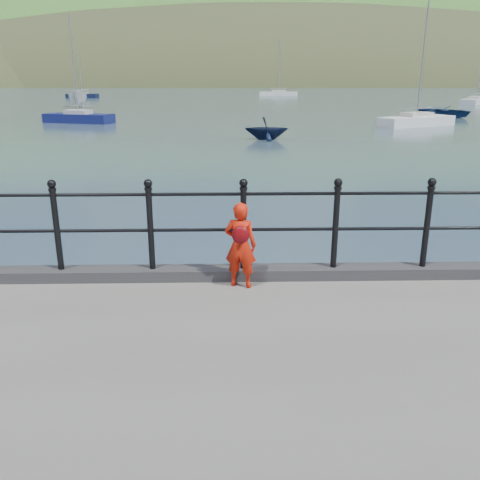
{
  "coord_description": "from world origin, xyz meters",
  "views": [
    {
      "loc": [
        0.4,
        -6.45,
        3.58
      ],
      "look_at": [
        0.56,
        -0.2,
        1.55
      ],
      "focal_mm": 38.0,
      "sensor_mm": 36.0,
      "label": 1
    }
  ],
  "objects_px": {
    "launch_blue": "(445,111)",
    "sailboat_left": "(82,96)",
    "child": "(240,245)",
    "launch_white": "(78,98)",
    "railing": "(197,219)",
    "sailboat_port": "(79,118)",
    "sailboat_near": "(416,121)",
    "sailboat_far": "(476,101)",
    "launch_navy": "(266,128)",
    "sailboat_deep": "(279,94)"
  },
  "relations": [
    {
      "from": "child",
      "to": "launch_blue",
      "type": "relative_size",
      "value": 0.23
    },
    {
      "from": "sailboat_near",
      "to": "sailboat_port",
      "type": "bearing_deg",
      "value": 143.42
    },
    {
      "from": "launch_blue",
      "to": "sailboat_left",
      "type": "height_order",
      "value": "sailboat_left"
    },
    {
      "from": "launch_white",
      "to": "sailboat_deep",
      "type": "xyz_separation_m",
      "value": [
        27.0,
        34.54,
        -0.67
      ]
    },
    {
      "from": "sailboat_left",
      "to": "sailboat_far",
      "type": "xyz_separation_m",
      "value": [
        56.67,
        -19.78,
        0.0
      ]
    },
    {
      "from": "sailboat_port",
      "to": "sailboat_left",
      "type": "height_order",
      "value": "sailboat_port"
    },
    {
      "from": "child",
      "to": "sailboat_far",
      "type": "distance_m",
      "value": 70.17
    },
    {
      "from": "child",
      "to": "launch_blue",
      "type": "xyz_separation_m",
      "value": [
        19.46,
        40.49,
        -1.06
      ]
    },
    {
      "from": "railing",
      "to": "sailboat_port",
      "type": "xyz_separation_m",
      "value": [
        -11.34,
        35.12,
        -1.48
      ]
    },
    {
      "from": "launch_white",
      "to": "launch_navy",
      "type": "relative_size",
      "value": 2.13
    },
    {
      "from": "launch_navy",
      "to": "sailboat_deep",
      "type": "bearing_deg",
      "value": -2.93
    },
    {
      "from": "launch_white",
      "to": "sailboat_port",
      "type": "xyz_separation_m",
      "value": [
        5.78,
        -20.93,
        -0.68
      ]
    },
    {
      "from": "sailboat_port",
      "to": "sailboat_far",
      "type": "bearing_deg",
      "value": 49.52
    },
    {
      "from": "launch_navy",
      "to": "sailboat_near",
      "type": "bearing_deg",
      "value": -52.51
    },
    {
      "from": "railing",
      "to": "child",
      "type": "height_order",
      "value": "railing"
    },
    {
      "from": "child",
      "to": "sailboat_left",
      "type": "xyz_separation_m",
      "value": [
        -24.15,
        81.95,
        -1.22
      ]
    },
    {
      "from": "child",
      "to": "sailboat_far",
      "type": "bearing_deg",
      "value": -102.47
    },
    {
      "from": "launch_blue",
      "to": "sailboat_left",
      "type": "relative_size",
      "value": 0.65
    },
    {
      "from": "child",
      "to": "sailboat_near",
      "type": "xyz_separation_m",
      "value": [
        13.84,
        32.05,
        -1.22
      ]
    },
    {
      "from": "launch_navy",
      "to": "child",
      "type": "bearing_deg",
      "value": 178.16
    },
    {
      "from": "railing",
      "to": "child",
      "type": "distance_m",
      "value": 0.67
    },
    {
      "from": "child",
      "to": "sailboat_port",
      "type": "relative_size",
      "value": 0.14
    },
    {
      "from": "launch_navy",
      "to": "sailboat_left",
      "type": "xyz_separation_m",
      "value": [
        -26.28,
        57.88,
        -0.31
      ]
    },
    {
      "from": "launch_navy",
      "to": "sailboat_far",
      "type": "xyz_separation_m",
      "value": [
        30.39,
        38.1,
        -0.31
      ]
    },
    {
      "from": "launch_blue",
      "to": "launch_white",
      "type": "bearing_deg",
      "value": 119.32
    },
    {
      "from": "railing",
      "to": "child",
      "type": "relative_size",
      "value": 16.41
    },
    {
      "from": "railing",
      "to": "sailboat_near",
      "type": "distance_m",
      "value": 34.92
    },
    {
      "from": "launch_white",
      "to": "sailboat_far",
      "type": "relative_size",
      "value": 0.5
    },
    {
      "from": "launch_blue",
      "to": "launch_white",
      "type": "distance_m",
      "value": 40.38
    },
    {
      "from": "launch_blue",
      "to": "sailboat_far",
      "type": "distance_m",
      "value": 25.31
    },
    {
      "from": "child",
      "to": "sailboat_left",
      "type": "distance_m",
      "value": 85.44
    },
    {
      "from": "launch_navy",
      "to": "sailboat_port",
      "type": "distance_m",
      "value": 18.03
    },
    {
      "from": "sailboat_deep",
      "to": "sailboat_left",
      "type": "relative_size",
      "value": 1.35
    },
    {
      "from": "sailboat_far",
      "to": "railing",
      "type": "bearing_deg",
      "value": -167.84
    },
    {
      "from": "launch_blue",
      "to": "sailboat_near",
      "type": "bearing_deg",
      "value": -161.23
    },
    {
      "from": "sailboat_port",
      "to": "sailboat_far",
      "type": "relative_size",
      "value": 0.76
    },
    {
      "from": "railing",
      "to": "sailboat_left",
      "type": "distance_m",
      "value": 85.03
    },
    {
      "from": "railing",
      "to": "sailboat_left",
      "type": "bearing_deg",
      "value": 106.12
    },
    {
      "from": "child",
      "to": "launch_white",
      "type": "height_order",
      "value": "child"
    },
    {
      "from": "sailboat_port",
      "to": "sailboat_left",
      "type": "relative_size",
      "value": 1.09
    },
    {
      "from": "railing",
      "to": "launch_blue",
      "type": "distance_m",
      "value": 44.94
    },
    {
      "from": "sailboat_left",
      "to": "sailboat_near",
      "type": "bearing_deg",
      "value": -44.76
    },
    {
      "from": "launch_white",
      "to": "sailboat_deep",
      "type": "height_order",
      "value": "sailboat_deep"
    },
    {
      "from": "launch_blue",
      "to": "sailboat_far",
      "type": "bearing_deg",
      "value": 21.37
    },
    {
      "from": "sailboat_near",
      "to": "sailboat_far",
      "type": "bearing_deg",
      "value": 29.02
    },
    {
      "from": "launch_blue",
      "to": "launch_navy",
      "type": "bearing_deg",
      "value": -174.12
    },
    {
      "from": "launch_blue",
      "to": "launch_navy",
      "type": "xyz_separation_m",
      "value": [
        -17.33,
        -16.42,
        0.15
      ]
    },
    {
      "from": "child",
      "to": "sailboat_near",
      "type": "height_order",
      "value": "sailboat_near"
    },
    {
      "from": "sailboat_deep",
      "to": "sailboat_near",
      "type": "height_order",
      "value": "sailboat_deep"
    },
    {
      "from": "launch_white",
      "to": "sailboat_port",
      "type": "distance_m",
      "value": 21.72
    }
  ]
}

